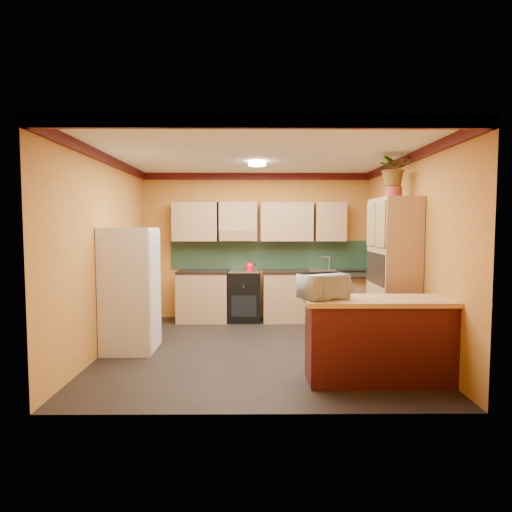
# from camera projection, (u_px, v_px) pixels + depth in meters

# --- Properties ---
(room_shell) EXTENTS (4.24, 4.24, 2.72)m
(room_shell) POSITION_uv_depth(u_px,v_px,m) (259.00, 201.00, 6.15)
(room_shell) COLOR black
(room_shell) RESTS_ON ground
(base_cabinets_back) EXTENTS (3.65, 0.60, 0.88)m
(base_cabinets_back) POSITION_uv_depth(u_px,v_px,m) (278.00, 297.00, 7.78)
(base_cabinets_back) COLOR tan
(base_cabinets_back) RESTS_ON ground
(countertop_back) EXTENTS (3.65, 0.62, 0.04)m
(countertop_back) POSITION_uv_depth(u_px,v_px,m) (278.00, 272.00, 7.75)
(countertop_back) COLOR black
(countertop_back) RESTS_ON base_cabinets_back
(stove) EXTENTS (0.58, 0.58, 0.91)m
(stove) POSITION_uv_depth(u_px,v_px,m) (244.00, 296.00, 7.77)
(stove) COLOR black
(stove) RESTS_ON ground
(kettle) EXTENTS (0.22, 0.22, 0.18)m
(kettle) POSITION_uv_depth(u_px,v_px,m) (250.00, 266.00, 7.69)
(kettle) COLOR red
(kettle) RESTS_ON stove
(sink) EXTENTS (0.48, 0.40, 0.03)m
(sink) POSITION_uv_depth(u_px,v_px,m) (321.00, 270.00, 7.75)
(sink) COLOR silver
(sink) RESTS_ON countertop_back
(base_cabinets_right) EXTENTS (0.60, 0.80, 0.88)m
(base_cabinets_right) POSITION_uv_depth(u_px,v_px,m) (363.00, 302.00, 7.25)
(base_cabinets_right) COLOR tan
(base_cabinets_right) RESTS_ON ground
(countertop_right) EXTENTS (0.62, 0.80, 0.04)m
(countertop_right) POSITION_uv_depth(u_px,v_px,m) (363.00, 275.00, 7.22)
(countertop_right) COLOR black
(countertop_right) RESTS_ON base_cabinets_right
(fridge) EXTENTS (0.68, 0.66, 1.70)m
(fridge) POSITION_uv_depth(u_px,v_px,m) (130.00, 290.00, 5.86)
(fridge) COLOR silver
(fridge) RESTS_ON ground
(pantry) EXTENTS (0.48, 0.90, 2.10)m
(pantry) POSITION_uv_depth(u_px,v_px,m) (393.00, 275.00, 5.83)
(pantry) COLOR tan
(pantry) RESTS_ON ground
(fern_pot) EXTENTS (0.22, 0.22, 0.16)m
(fern_pot) POSITION_uv_depth(u_px,v_px,m) (394.00, 192.00, 5.80)
(fern_pot) COLOR #9B3425
(fern_pot) RESTS_ON pantry
(fern) EXTENTS (0.47, 0.41, 0.50)m
(fern) POSITION_uv_depth(u_px,v_px,m) (394.00, 168.00, 5.78)
(fern) COLOR tan
(fern) RESTS_ON fern_pot
(breakfast_bar) EXTENTS (1.80, 0.55, 0.88)m
(breakfast_bar) POSITION_uv_depth(u_px,v_px,m) (389.00, 342.00, 4.72)
(breakfast_bar) COLOR #441011
(breakfast_bar) RESTS_ON ground
(bar_top) EXTENTS (1.90, 0.65, 0.05)m
(bar_top) POSITION_uv_depth(u_px,v_px,m) (390.00, 301.00, 4.69)
(bar_top) COLOR tan
(bar_top) RESTS_ON breakfast_bar
(microwave) EXTENTS (0.59, 0.52, 0.27)m
(microwave) POSITION_uv_depth(u_px,v_px,m) (323.00, 286.00, 4.68)
(microwave) COLOR silver
(microwave) RESTS_ON bar_top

